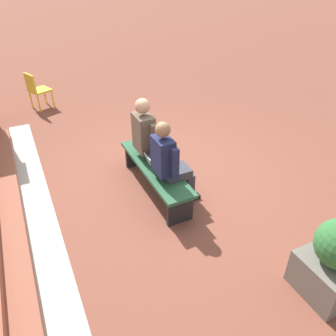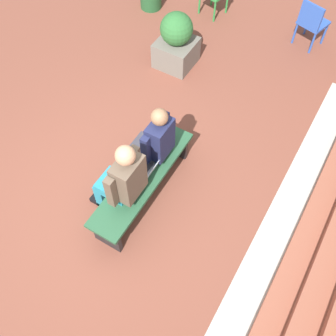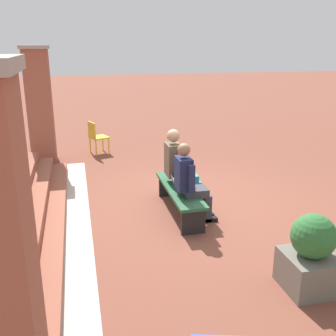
# 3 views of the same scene
# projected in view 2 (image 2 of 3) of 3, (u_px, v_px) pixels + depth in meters

# --- Properties ---
(ground_plane) EXTENTS (60.00, 60.00, 0.00)m
(ground_plane) POSITION_uv_depth(u_px,v_px,m) (118.00, 205.00, 5.12)
(ground_plane) COLOR brown
(concrete_strip) EXTENTS (6.66, 0.40, 0.01)m
(concrete_strip) POSITION_uv_depth(u_px,v_px,m) (264.00, 257.00, 4.72)
(concrete_strip) COLOR #B7B2A8
(concrete_strip) RESTS_ON ground
(bench) EXTENTS (1.80, 0.44, 0.45)m
(bench) POSITION_uv_depth(u_px,v_px,m) (143.00, 180.00, 4.91)
(bench) COLOR #285638
(bench) RESTS_ON ground
(person_student) EXTENTS (0.52, 0.66, 1.31)m
(person_student) POSITION_uv_depth(u_px,v_px,m) (153.00, 141.00, 4.81)
(person_student) COLOR #383842
(person_student) RESTS_ON ground
(person_adult) EXTENTS (0.57, 0.72, 1.39)m
(person_adult) POSITION_uv_depth(u_px,v_px,m) (122.00, 179.00, 4.47)
(person_adult) COLOR teal
(person_adult) RESTS_ON ground
(laptop) EXTENTS (0.32, 0.29, 0.21)m
(laptop) POSITION_uv_depth(u_px,v_px,m) (146.00, 170.00, 4.82)
(laptop) COLOR #9EA0A5
(laptop) RESTS_ON bench
(plastic_chair_by_pillar) EXTENTS (0.52, 0.52, 0.84)m
(plastic_chair_by_pillar) POSITION_uv_depth(u_px,v_px,m) (312.00, 21.00, 6.50)
(plastic_chair_by_pillar) COLOR #2D56B7
(plastic_chair_by_pillar) RESTS_ON ground
(planter) EXTENTS (0.60, 0.60, 0.94)m
(planter) POSITION_uv_depth(u_px,v_px,m) (176.00, 42.00, 6.28)
(planter) COLOR #6B665B
(planter) RESTS_ON ground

